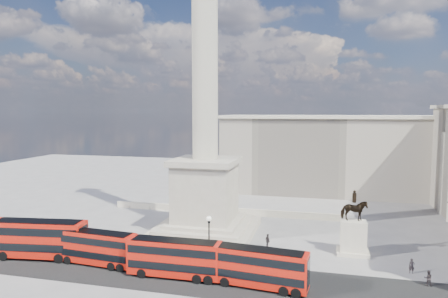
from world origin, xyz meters
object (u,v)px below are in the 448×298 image
red_bus_a (96,247)px  victorian_lamp (209,239)px  red_bus_e (39,239)px  pedestrian_crossing (268,241)px  nelsons_column (205,144)px  equestrian_statue (353,232)px  red_bus_b (175,258)px  red_bus_c (259,267)px  pedestrian_walking (412,266)px  pedestrian_standing (428,278)px

red_bus_a → victorian_lamp: (13.09, 1.07, 1.64)m
red_bus_e → pedestrian_crossing: red_bus_e is taller
nelsons_column → victorian_lamp: nelsons_column is taller
equestrian_statue → nelsons_column: bearing=168.9°
red_bus_b → red_bus_c: 9.05m
pedestrian_walking → pedestrian_crossing: (-16.27, 4.35, 0.11)m
red_bus_a → red_bus_e: bearing=-175.5°
red_bus_b → equestrian_statue: 22.12m
red_bus_a → equestrian_statue: (28.75, 10.56, 0.71)m
pedestrian_crossing → red_bus_a: bearing=84.9°
victorian_lamp → equestrian_statue: equestrian_statue is taller
red_bus_c → pedestrian_walking: 17.25m
nelsons_column → red_bus_c: 21.86m
red_bus_c → victorian_lamp: size_ratio=1.59×
nelsons_column → pedestrian_crossing: bearing=-23.4°
pedestrian_standing → pedestrian_crossing: bearing=-22.2°
red_bus_a → red_bus_e: size_ratio=0.84×
red_bus_b → victorian_lamp: size_ratio=1.60×
equestrian_statue → pedestrian_standing: 10.31m
red_bus_b → pedestrian_standing: bearing=8.4°
nelsons_column → pedestrian_crossing: 15.89m
red_bus_a → pedestrian_standing: (35.47, 2.99, -1.23)m
red_bus_a → victorian_lamp: 13.24m
red_bus_a → red_bus_b: size_ratio=0.98×
pedestrian_standing → red_bus_b: bearing=10.1°
red_bus_c → victorian_lamp: victorian_lamp is taller
red_bus_a → pedestrian_walking: 35.07m
nelsons_column → equestrian_statue: nelsons_column is taller
nelsons_column → red_bus_c: (10.32, -15.94, -10.84)m
nelsons_column → red_bus_a: 20.10m
red_bus_a → red_bus_c: size_ratio=0.98×
victorian_lamp → pedestrian_standing: size_ratio=3.84×
equestrian_statue → pedestrian_crossing: equestrian_statue is taller
nelsons_column → red_bus_b: size_ratio=4.98×
nelsons_column → pedestrian_standing: bearing=-23.3°
red_bus_e → pedestrian_standing: bearing=-3.4°
red_bus_b → equestrian_statue: size_ratio=1.25×
pedestrian_walking → pedestrian_standing: 3.16m
red_bus_a → pedestrian_crossing: (18.27, 10.36, -1.13)m
red_bus_b → nelsons_column: bearing=93.9°
red_bus_e → pedestrian_crossing: size_ratio=6.35×
red_bus_e → red_bus_c: bearing=-10.5°
red_bus_c → pedestrian_crossing: red_bus_c is taller
pedestrian_standing → pedestrian_walking: bearing=-71.8°
red_bus_a → red_bus_b: (9.97, -1.11, 0.08)m
nelsons_column → equestrian_statue: 22.81m
red_bus_e → pedestrian_walking: (42.23, 5.95, -1.61)m
pedestrian_standing → nelsons_column: bearing=-22.3°
victorian_lamp → pedestrian_crossing: bearing=60.9°
nelsons_column → equestrian_statue: bearing=-11.1°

